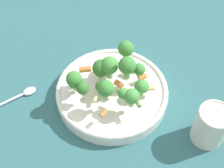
# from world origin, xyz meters

# --- Properties ---
(ground_plane) EXTENTS (3.00, 3.00, 0.00)m
(ground_plane) POSITION_xyz_m (0.00, 0.00, 0.00)
(ground_plane) COLOR #2D6066
(bowl) EXTENTS (0.29, 0.29, 0.04)m
(bowl) POSITION_xyz_m (0.00, 0.00, 0.02)
(bowl) COLOR white
(bowl) RESTS_ON ground_plane
(pasta_salad) EXTENTS (0.21, 0.22, 0.10)m
(pasta_salad) POSITION_xyz_m (-0.00, 0.00, 0.09)
(pasta_salad) COLOR #8CB766
(pasta_salad) RESTS_ON bowl
(cup) EXTENTS (0.08, 0.08, 0.10)m
(cup) POSITION_xyz_m (0.25, -0.06, 0.05)
(cup) COLOR silver
(cup) RESTS_ON ground_plane
(spoon) EXTENTS (0.12, 0.13, 0.01)m
(spoon) POSITION_xyz_m (-0.24, -0.07, 0.01)
(spoon) COLOR silver
(spoon) RESTS_ON ground_plane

